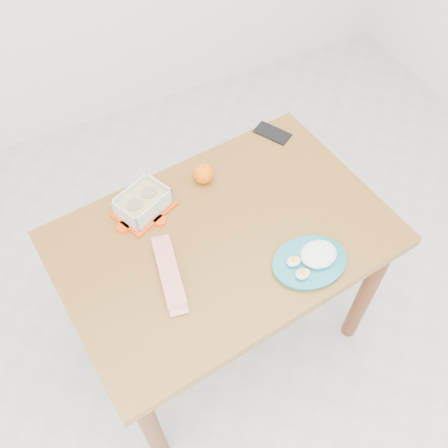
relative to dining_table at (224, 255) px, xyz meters
name	(u,v)px	position (x,y,z in m)	size (l,w,h in m)	color
ground	(276,350)	(0.16, -0.18, -0.63)	(3.50, 3.50, 0.00)	#B7B7B2
dining_table	(224,255)	(0.00, 0.00, 0.00)	(1.12, 0.80, 0.75)	olive
food_container	(143,203)	(-0.19, 0.21, 0.16)	(0.22, 0.20, 0.08)	#FA4507
orange_fruit	(203,174)	(0.04, 0.24, 0.15)	(0.07, 0.07, 0.07)	#FF6B05
rice_plate	(313,259)	(0.20, -0.21, 0.14)	(0.24, 0.24, 0.06)	#176F7E
candy_bar	(169,272)	(-0.21, -0.05, 0.13)	(0.24, 0.06, 0.02)	red
smartphone	(272,133)	(0.37, 0.33, 0.12)	(0.07, 0.13, 0.01)	black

